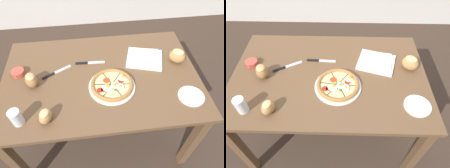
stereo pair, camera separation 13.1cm
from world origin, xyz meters
TOP-DOWN VIEW (x-y plane):
  - ground_plane at (0.00, 0.00)m, footprint 12.00×12.00m
  - dining_table at (0.00, 0.00)m, footprint 1.37×0.90m
  - pizza at (0.07, -0.12)m, footprint 0.31×0.31m
  - ramekin_bowl at (-0.57, 0.08)m, footprint 0.09×0.09m
  - napkin_folded at (0.34, 0.12)m, footprint 0.31×0.28m
  - bread_piece_near at (-0.46, -0.03)m, footprint 0.12×0.13m
  - bread_piece_mid at (0.57, 0.07)m, footprint 0.15×0.14m
  - bread_piece_far at (-0.34, -0.32)m, footprint 0.09×0.11m
  - knife_main at (-0.07, 0.14)m, footprint 0.22×0.03m
  - knife_spare at (-0.31, 0.07)m, footprint 0.20×0.12m
  - water_glass at (-0.50, -0.31)m, footprint 0.07×0.07m
  - side_saucer at (0.56, -0.26)m, footprint 0.17×0.17m

SIDE VIEW (x-z plane):
  - ground_plane at x=0.00m, z-range 0.00..0.00m
  - dining_table at x=0.00m, z-range 0.28..1.03m
  - knife_spare at x=-0.31m, z-range 0.75..0.76m
  - knife_main at x=-0.07m, z-range 0.75..0.76m
  - side_saucer at x=0.56m, z-range 0.75..0.76m
  - napkin_folded at x=0.34m, z-range 0.75..0.79m
  - ramekin_bowl at x=-0.57m, z-range 0.75..0.79m
  - pizza at x=0.07m, z-range 0.74..0.80m
  - bread_piece_far at x=-0.34m, z-range 0.75..0.84m
  - water_glass at x=-0.50m, z-range 0.74..0.85m
  - bread_piece_near at x=-0.46m, z-range 0.75..0.85m
  - bread_piece_mid at x=0.57m, z-range 0.75..0.86m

